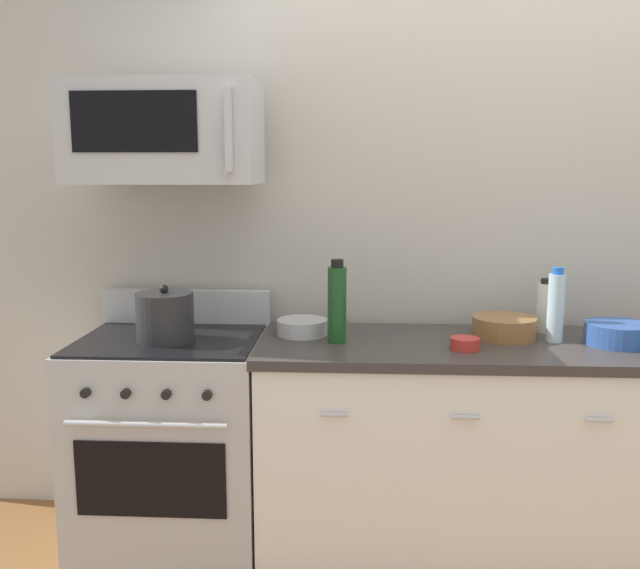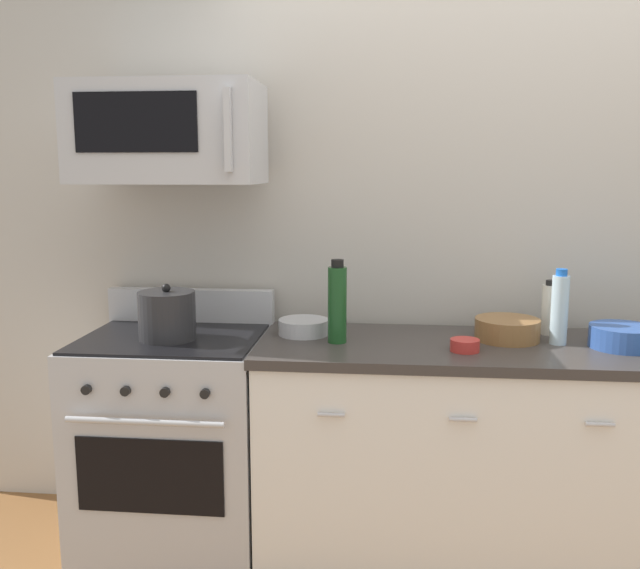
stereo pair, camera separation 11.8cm
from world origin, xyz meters
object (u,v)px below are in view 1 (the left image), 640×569
at_px(range_oven, 173,441).
at_px(microwave, 165,133).
at_px(bottle_wine_green, 337,303).
at_px(stockpot, 165,317).
at_px(bowl_blue_mixing, 617,333).
at_px(bottle_vinegar_white, 545,307).
at_px(bowl_steel_prep, 302,326).
at_px(bowl_wooden_salad, 504,327).
at_px(bowl_red_small, 465,343).
at_px(bottle_water_clear, 556,307).

xyz_separation_m(range_oven, microwave, (0.00, 0.04, 1.28)).
distance_m(bottle_wine_green, stockpot, 0.70).
height_order(bottle_wine_green, stockpot, bottle_wine_green).
bearing_deg(bowl_blue_mixing, stockpot, -178.43).
distance_m(bottle_vinegar_white, bowl_steel_prep, 1.04).
bearing_deg(bowl_wooden_salad, bowl_red_small, -134.03).
bearing_deg(bowl_wooden_salad, stockpot, -174.52).
height_order(bottle_vinegar_white, bowl_steel_prep, bottle_vinegar_white).
xyz_separation_m(microwave, bowl_wooden_salad, (1.38, 0.03, -0.78)).
relative_size(bottle_water_clear, bowl_red_small, 2.70).
relative_size(bottle_vinegar_white, bowl_wooden_salad, 0.89).
bearing_deg(bottle_water_clear, range_oven, -178.81).
distance_m(bowl_steel_prep, stockpot, 0.56).
relative_size(bottle_water_clear, bowl_steel_prep, 1.42).
height_order(microwave, bottle_wine_green, microwave).
xyz_separation_m(range_oven, bottle_wine_green, (0.69, -0.03, 0.61)).
bearing_deg(stockpot, bowl_wooden_salad, 5.48).
bearing_deg(bottle_vinegar_white, range_oven, -172.91).
bearing_deg(microwave, bowl_blue_mixing, -1.54).
xyz_separation_m(range_oven, bowl_steel_prep, (0.54, 0.09, 0.49)).
xyz_separation_m(microwave, stockpot, (-0.00, -0.10, -0.73)).
xyz_separation_m(bottle_vinegar_white, stockpot, (-1.57, -0.25, -0.01)).
bearing_deg(stockpot, bottle_vinegar_white, 9.00).
bearing_deg(bowl_wooden_salad, bottle_wine_green, -171.02).
bearing_deg(stockpot, bowl_blue_mixing, 1.57).
xyz_separation_m(bowl_red_small, bowl_steel_prep, (-0.65, 0.20, 0.01)).
distance_m(range_oven, bowl_steel_prep, 0.73).
distance_m(range_oven, bowl_blue_mixing, 1.87).
bearing_deg(microwave, bottle_vinegar_white, 5.48).
xyz_separation_m(range_oven, bowl_wooden_salad, (1.38, 0.08, 0.50)).
distance_m(range_oven, bottle_water_clear, 1.68).
xyz_separation_m(bowl_blue_mixing, stockpot, (-1.81, -0.05, 0.05)).
bearing_deg(range_oven, bottle_water_clear, 1.19).
distance_m(microwave, bottle_vinegar_white, 1.74).
relative_size(bottle_wine_green, bowl_steel_prep, 1.58).
bearing_deg(stockpot, bottle_wine_green, 1.97).
distance_m(bowl_red_small, bowl_wooden_salad, 0.27).
bearing_deg(bowl_red_small, bowl_steel_prep, 162.45).
bearing_deg(bowl_red_small, bottle_vinegar_white, 39.33).
xyz_separation_m(bottle_vinegar_white, bowl_wooden_salad, (-0.19, -0.12, -0.06)).
xyz_separation_m(microwave, bowl_red_small, (1.19, -0.16, -0.81)).
xyz_separation_m(range_oven, bottle_vinegar_white, (1.57, 0.20, 0.56)).
xyz_separation_m(bottle_wine_green, bowl_blue_mixing, (1.11, 0.03, -0.11)).
distance_m(microwave, bowl_steel_prep, 0.96).
height_order(bottle_water_clear, bowl_wooden_salad, bottle_water_clear).
height_order(bottle_water_clear, bowl_red_small, bottle_water_clear).
relative_size(bottle_wine_green, bowl_blue_mixing, 1.34).
height_order(bottle_wine_green, bowl_blue_mixing, bottle_wine_green).
distance_m(bottle_water_clear, bottle_wine_green, 0.88).
height_order(range_oven, microwave, microwave).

